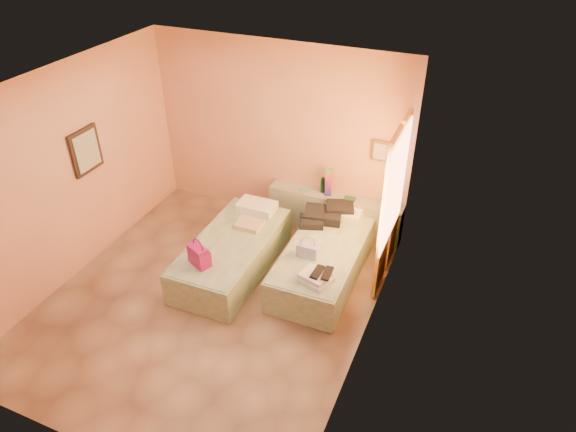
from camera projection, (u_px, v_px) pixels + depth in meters
name	position (u px, v px, depth m)	size (l,w,h in m)	color
ground	(211.00, 300.00, 6.70)	(4.50, 4.50, 0.00)	tan
room_walls	(237.00, 163.00, 6.07)	(4.02, 4.51, 2.81)	#E6A57B
headboard_ledge	(334.00, 214.00, 7.81)	(2.05, 0.30, 0.65)	#9EAA8B
bed_left	(232.00, 254.00, 7.11)	(0.90, 2.00, 0.50)	#ADC29C
bed_right	(323.00, 261.00, 6.98)	(0.90, 2.00, 0.50)	#ADC29C
water_bottle	(323.00, 185.00, 7.66)	(0.07, 0.07, 0.24)	#143924
rainbow_box	(328.00, 182.00, 7.55)	(0.10, 0.10, 0.43)	#A41460
small_dish	(304.00, 190.00, 7.75)	(0.13, 0.13, 0.03)	#4B8A6B
green_book	(350.00, 199.00, 7.54)	(0.16, 0.12, 0.03)	#22402D
flower_vase	(390.00, 199.00, 7.33)	(0.19, 0.19, 0.24)	silver
magenta_handbag	(199.00, 255.00, 6.45)	(0.30, 0.17, 0.28)	#A41460
khaki_garment	(249.00, 224.00, 7.22)	(0.37, 0.29, 0.06)	tan
clothes_pile	(326.00, 215.00, 7.32)	(0.58, 0.58, 0.17)	black
blue_handbag	(308.00, 251.00, 6.61)	(0.28, 0.12, 0.18)	#3F5297
towel_stack	(316.00, 278.00, 6.22)	(0.35, 0.30, 0.10)	silver
sandal_pair	(322.00, 273.00, 6.20)	(0.20, 0.26, 0.03)	black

